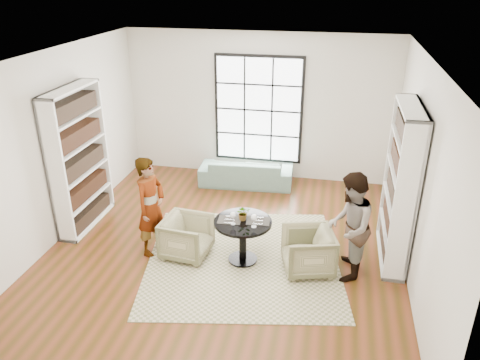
% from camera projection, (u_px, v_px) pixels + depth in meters
% --- Properties ---
extents(ground, '(6.00, 6.00, 0.00)m').
position_uv_depth(ground, '(226.00, 247.00, 7.51)').
color(ground, brown).
extents(room_shell, '(6.00, 6.01, 6.00)m').
position_uv_depth(room_shell, '(232.00, 163.00, 7.47)').
color(room_shell, silver).
rests_on(room_shell, ground).
extents(rug, '(3.36, 3.36, 0.01)m').
position_uv_depth(rug, '(243.00, 259.00, 7.20)').
color(rug, '#BFB08F').
rests_on(rug, ground).
extents(pedestal_table, '(0.87, 0.87, 0.69)m').
position_uv_depth(pedestal_table, '(243.00, 232.00, 6.97)').
color(pedestal_table, black).
rests_on(pedestal_table, ground).
extents(sofa, '(1.93, 0.86, 0.55)m').
position_uv_depth(sofa, '(246.00, 172.00, 9.61)').
color(sofa, slate).
rests_on(sofa, ground).
extents(armchair_left, '(0.77, 0.75, 0.64)m').
position_uv_depth(armchair_left, '(187.00, 237.00, 7.19)').
color(armchair_left, tan).
rests_on(armchair_left, ground).
extents(armchair_right, '(0.88, 0.87, 0.66)m').
position_uv_depth(armchair_right, '(308.00, 251.00, 6.83)').
color(armchair_right, tan).
rests_on(armchair_right, ground).
extents(person_left, '(0.51, 0.65, 1.59)m').
position_uv_depth(person_left, '(151.00, 206.00, 7.10)').
color(person_left, gray).
rests_on(person_left, ground).
extents(person_right, '(0.66, 0.82, 1.60)m').
position_uv_depth(person_right, '(350.00, 227.00, 6.53)').
color(person_right, gray).
rests_on(person_right, ground).
extents(placemat_left, '(0.36, 0.29, 0.01)m').
position_uv_depth(placemat_left, '(230.00, 220.00, 6.92)').
color(placemat_left, '#272421').
rests_on(placemat_left, pedestal_table).
extents(placemat_right, '(0.36, 0.29, 0.01)m').
position_uv_depth(placemat_right, '(258.00, 221.00, 6.89)').
color(placemat_right, '#272421').
rests_on(placemat_right, pedestal_table).
extents(cutlery_left, '(0.16, 0.23, 0.01)m').
position_uv_depth(cutlery_left, '(230.00, 219.00, 6.92)').
color(cutlery_left, silver).
rests_on(cutlery_left, placemat_left).
extents(cutlery_right, '(0.16, 0.23, 0.01)m').
position_uv_depth(cutlery_right, '(258.00, 221.00, 6.89)').
color(cutlery_right, silver).
rests_on(cutlery_right, placemat_right).
extents(wine_glass_left, '(0.09, 0.09, 0.20)m').
position_uv_depth(wine_glass_left, '(233.00, 216.00, 6.76)').
color(wine_glass_left, silver).
rests_on(wine_glass_left, pedestal_table).
extents(wine_glass_right, '(0.09, 0.09, 0.21)m').
position_uv_depth(wine_glass_right, '(254.00, 218.00, 6.68)').
color(wine_glass_right, silver).
rests_on(wine_glass_right, pedestal_table).
extents(flower_centerpiece, '(0.25, 0.23, 0.23)m').
position_uv_depth(flower_centerpiece, '(243.00, 213.00, 6.89)').
color(flower_centerpiece, gray).
rests_on(flower_centerpiece, pedestal_table).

